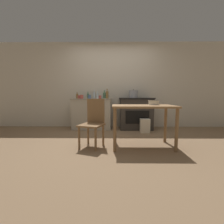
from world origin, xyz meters
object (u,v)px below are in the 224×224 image
object	(u,v)px
bottle_far_left	(88,96)
bottle_center_left	(104,95)
stock_pot	(133,94)
cup_end_right	(82,97)
mixing_bowl_large	(154,102)
bottle_left	(77,96)
bottle_mid_left	(107,95)
chair	(93,121)
cup_right	(79,97)
cup_far_right	(89,97)
stove	(136,113)
bottle_center_right	(94,95)
flour_sack	(145,126)
work_table	(143,112)
bottle_center	(97,96)

from	to	relation	value
bottle_far_left	bottle_center_left	xyz separation A→B (m)	(0.50, -0.03, 0.02)
stock_pot	cup_end_right	world-z (taller)	stock_pot
bottle_far_left	cup_end_right	distance (m)	0.41
mixing_bowl_large	stock_pot	bearing A→B (deg)	97.84
bottle_left	bottle_mid_left	world-z (taller)	bottle_mid_left
chair	cup_right	size ratio (longest dim) A/B	9.72
stock_pot	cup_far_right	size ratio (longest dim) A/B	2.60
bottle_left	stove	bearing A→B (deg)	-3.23
bottle_center_left	bottle_far_left	bearing A→B (deg)	176.35
stock_pot	chair	bearing A→B (deg)	-121.15
stove	cup_right	xyz separation A→B (m)	(-1.64, -0.05, 0.48)
chair	bottle_far_left	bearing A→B (deg)	122.08
bottle_center_right	cup_end_right	xyz separation A→B (m)	(-0.30, -0.35, -0.05)
stove	bottle_far_left	size ratio (longest dim) A/B	4.82
flour_sack	stove	bearing A→B (deg)	109.98
bottle_far_left	bottle_mid_left	bearing A→B (deg)	-15.41
bottle_left	cup_far_right	xyz separation A→B (m)	(0.40, -0.23, -0.02)
bottle_left	stock_pot	bearing A→B (deg)	-1.52
bottle_far_left	bottle_center_right	xyz separation A→B (m)	(0.19, -0.04, 0.02)
flour_sack	bottle_center_left	size ratio (longest dim) A/B	1.51
work_table	bottle_center_left	xyz separation A→B (m)	(-0.82, 1.75, 0.31)
flour_sack	stock_pot	xyz separation A→B (m)	(-0.25, 0.53, 0.83)
work_table	bottle_center_right	bearing A→B (deg)	122.93
bottle_center	bottle_left	bearing A→B (deg)	-174.72
stove	work_table	bearing A→B (deg)	-93.76
bottle_far_left	bottle_center	xyz separation A→B (m)	(0.29, -0.07, 0.01)
bottle_far_left	bottle_left	bearing A→B (deg)	-157.99
mixing_bowl_large	bottle_far_left	world-z (taller)	bottle_far_left
mixing_bowl_large	cup_end_right	world-z (taller)	cup_end_right
stove	bottle_far_left	distance (m)	1.53
bottle_mid_left	mixing_bowl_large	bearing A→B (deg)	-56.94
bottle_mid_left	bottle_center_right	bearing A→B (deg)	163.04
stove	chair	xyz separation A→B (m)	(-1.03, -1.53, 0.02)
stove	bottle_center	xyz separation A→B (m)	(-1.13, 0.15, 0.52)
flour_sack	bottle_center	distance (m)	1.65
bottle_left	bottle_center_right	size ratio (longest dim) A/B	0.73
mixing_bowl_large	bottle_center_left	bearing A→B (deg)	123.13
stock_pot	bottle_mid_left	bearing A→B (deg)	179.67
chair	bottle_center_right	xyz separation A→B (m)	(-0.20, 1.71, 0.51)
stove	bottle_left	world-z (taller)	bottle_left
stock_pot	flour_sack	bearing A→B (deg)	-64.98
mixing_bowl_large	stove	bearing A→B (deg)	95.20
bottle_left	bottle_center	distance (m)	0.60
cup_right	flour_sack	bearing A→B (deg)	-13.13
flour_sack	bottle_center	xyz separation A→B (m)	(-1.30, 0.63, 0.79)
stock_pot	cup_end_right	distance (m)	1.47
mixing_bowl_large	cup_far_right	distance (m)	1.95
stove	bottle_center	distance (m)	1.25
bottle_mid_left	cup_right	distance (m)	0.81
stove	stock_pot	world-z (taller)	stock_pot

